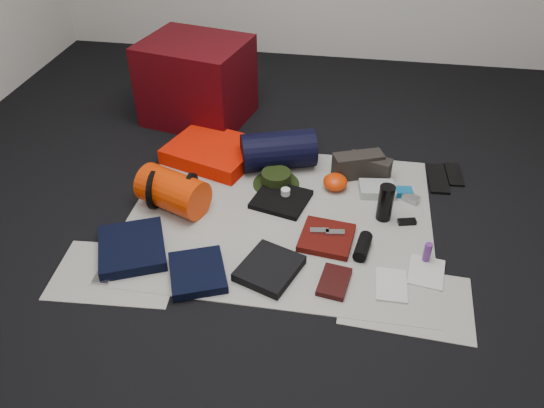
% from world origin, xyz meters
% --- Properties ---
extents(floor, '(4.50, 4.50, 0.02)m').
position_xyz_m(floor, '(0.00, 0.00, -0.01)').
color(floor, black).
rests_on(floor, ground).
extents(newspaper_mat, '(1.60, 1.30, 0.01)m').
position_xyz_m(newspaper_mat, '(0.00, 0.00, 0.00)').
color(newspaper_mat, beige).
rests_on(newspaper_mat, floor).
extents(newspaper_sheet_front_left, '(0.61, 0.44, 0.00)m').
position_xyz_m(newspaper_sheet_front_left, '(-0.70, -0.55, 0.00)').
color(newspaper_sheet_front_left, beige).
rests_on(newspaper_sheet_front_left, floor).
extents(newspaper_sheet_front_right, '(0.60, 0.43, 0.00)m').
position_xyz_m(newspaper_sheet_front_right, '(0.65, -0.50, 0.00)').
color(newspaper_sheet_front_right, beige).
rests_on(newspaper_sheet_front_right, floor).
extents(red_cabinet, '(0.76, 0.67, 0.55)m').
position_xyz_m(red_cabinet, '(-0.72, 1.00, 0.27)').
color(red_cabinet, '#48050A').
rests_on(red_cabinet, floor).
extents(sleeping_pad, '(0.62, 0.56, 0.09)m').
position_xyz_m(sleeping_pad, '(-0.50, 0.50, 0.05)').
color(sleeping_pad, red).
rests_on(sleeping_pad, newspaper_mat).
extents(stuff_sack, '(0.42, 0.34, 0.22)m').
position_xyz_m(stuff_sack, '(-0.58, -0.02, 0.11)').
color(stuff_sack, red).
rests_on(stuff_sack, newspaper_mat).
extents(sack_strap_left, '(0.02, 0.22, 0.22)m').
position_xyz_m(sack_strap_left, '(-0.68, -0.02, 0.11)').
color(sack_strap_left, black).
rests_on(sack_strap_left, newspaper_mat).
extents(sack_strap_right, '(0.03, 0.22, 0.22)m').
position_xyz_m(sack_strap_right, '(-0.48, -0.02, 0.11)').
color(sack_strap_right, black).
rests_on(sack_strap_right, newspaper_mat).
extents(navy_duffel, '(0.48, 0.36, 0.23)m').
position_xyz_m(navy_duffel, '(-0.08, 0.47, 0.12)').
color(navy_duffel, black).
rests_on(navy_duffel, newspaper_mat).
extents(boonie_brim, '(0.31, 0.31, 0.01)m').
position_xyz_m(boonie_brim, '(-0.07, 0.28, 0.01)').
color(boonie_brim, black).
rests_on(boonie_brim, newspaper_mat).
extents(boonie_crown, '(0.17, 0.17, 0.07)m').
position_xyz_m(boonie_crown, '(-0.07, 0.28, 0.05)').
color(boonie_crown, black).
rests_on(boonie_crown, boonie_brim).
extents(hiking_boot_left, '(0.31, 0.20, 0.14)m').
position_xyz_m(hiking_boot_left, '(0.39, 0.45, 0.08)').
color(hiking_boot_left, '#2A2520').
rests_on(hiking_boot_left, newspaper_mat).
extents(hiking_boot_right, '(0.26, 0.16, 0.12)m').
position_xyz_m(hiking_boot_right, '(0.46, 0.46, 0.07)').
color(hiking_boot_right, '#2A2520').
rests_on(hiking_boot_right, newspaper_mat).
extents(flip_flop_left, '(0.12, 0.30, 0.02)m').
position_xyz_m(flip_flop_left, '(0.86, 0.49, 0.01)').
color(flip_flop_left, black).
rests_on(flip_flop_left, floor).
extents(flip_flop_right, '(0.10, 0.24, 0.01)m').
position_xyz_m(flip_flop_right, '(0.96, 0.55, 0.01)').
color(flip_flop_right, black).
rests_on(flip_flop_right, floor).
extents(trousers_navy_a, '(0.43, 0.45, 0.06)m').
position_xyz_m(trousers_navy_a, '(-0.67, -0.40, 0.03)').
color(trousers_navy_a, black).
rests_on(trousers_navy_a, newspaper_mat).
extents(trousers_navy_b, '(0.34, 0.36, 0.04)m').
position_xyz_m(trousers_navy_b, '(-0.31, -0.51, 0.03)').
color(trousers_navy_b, black).
rests_on(trousers_navy_b, newspaper_mat).
extents(trousers_charcoal, '(0.33, 0.35, 0.04)m').
position_xyz_m(trousers_charcoal, '(0.02, -0.43, 0.03)').
color(trousers_charcoal, black).
rests_on(trousers_charcoal, newspaper_mat).
extents(black_tshirt, '(0.34, 0.33, 0.03)m').
position_xyz_m(black_tshirt, '(-0.01, 0.12, 0.02)').
color(black_tshirt, black).
rests_on(black_tshirt, newspaper_mat).
extents(red_shirt, '(0.29, 0.29, 0.03)m').
position_xyz_m(red_shirt, '(0.26, -0.16, 0.02)').
color(red_shirt, '#490C08').
rests_on(red_shirt, newspaper_mat).
extents(orange_stuff_sack, '(0.18, 0.18, 0.09)m').
position_xyz_m(orange_stuff_sack, '(0.27, 0.30, 0.05)').
color(orange_stuff_sack, red).
rests_on(orange_stuff_sack, newspaper_mat).
extents(first_aid_pouch, '(0.21, 0.17, 0.05)m').
position_xyz_m(first_aid_pouch, '(0.51, 0.29, 0.03)').
color(first_aid_pouch, '#99A19A').
rests_on(first_aid_pouch, newspaper_mat).
extents(water_bottle, '(0.10, 0.10, 0.20)m').
position_xyz_m(water_bottle, '(0.55, 0.07, 0.11)').
color(water_bottle, black).
rests_on(water_bottle, newspaper_mat).
extents(speaker, '(0.10, 0.18, 0.07)m').
position_xyz_m(speaker, '(0.44, -0.21, 0.04)').
color(speaker, black).
rests_on(speaker, newspaper_mat).
extents(compact_camera, '(0.10, 0.09, 0.04)m').
position_xyz_m(compact_camera, '(0.70, 0.25, 0.02)').
color(compact_camera, '#A3A3A7').
rests_on(compact_camera, newspaper_mat).
extents(cyan_case, '(0.12, 0.09, 0.04)m').
position_xyz_m(cyan_case, '(0.65, 0.30, 0.02)').
color(cyan_case, '#0E5788').
rests_on(cyan_case, newspaper_mat).
extents(toiletry_purple, '(0.04, 0.04, 0.11)m').
position_xyz_m(toiletry_purple, '(0.75, -0.23, 0.06)').
color(toiletry_purple, '#5A2579').
rests_on(toiletry_purple, newspaper_mat).
extents(toiletry_clear, '(0.04, 0.04, 0.10)m').
position_xyz_m(toiletry_clear, '(0.75, -0.21, 0.06)').
color(toiletry_clear, '#A3A7A2').
rests_on(toiletry_clear, newspaper_mat).
extents(paperback_book, '(0.16, 0.22, 0.03)m').
position_xyz_m(paperback_book, '(0.32, -0.46, 0.02)').
color(paperback_book, black).
rests_on(paperback_book, newspaper_mat).
extents(map_booklet, '(0.14, 0.21, 0.01)m').
position_xyz_m(map_booklet, '(0.58, -0.43, 0.01)').
color(map_booklet, '#BABBB2').
rests_on(map_booklet, newspaper_mat).
extents(map_printout, '(0.19, 0.23, 0.01)m').
position_xyz_m(map_printout, '(0.75, -0.31, 0.01)').
color(map_printout, '#BABBB2').
rests_on(map_printout, newspaper_mat).
extents(sunglasses, '(0.10, 0.06, 0.02)m').
position_xyz_m(sunglasses, '(0.67, 0.04, 0.02)').
color(sunglasses, black).
rests_on(sunglasses, newspaper_mat).
extents(key_cluster, '(0.08, 0.08, 0.01)m').
position_xyz_m(key_cluster, '(-0.74, -0.60, 0.01)').
color(key_cluster, '#A3A3A7').
rests_on(key_cluster, newspaper_mat).
extents(tape_roll, '(0.05, 0.05, 0.03)m').
position_xyz_m(tape_roll, '(0.01, 0.15, 0.05)').
color(tape_roll, silver).
rests_on(tape_roll, black_tshirt).
extents(energy_bar_a, '(0.10, 0.05, 0.01)m').
position_xyz_m(energy_bar_a, '(0.22, -0.14, 0.05)').
color(energy_bar_a, '#A3A3A7').
rests_on(energy_bar_a, red_shirt).
extents(energy_bar_b, '(0.10, 0.05, 0.01)m').
position_xyz_m(energy_bar_b, '(0.30, -0.14, 0.05)').
color(energy_bar_b, '#A3A3A7').
rests_on(energy_bar_b, red_shirt).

